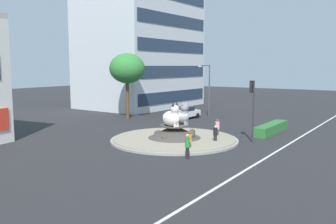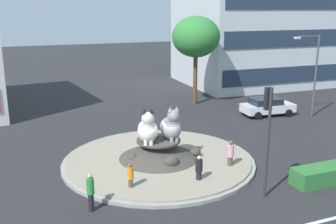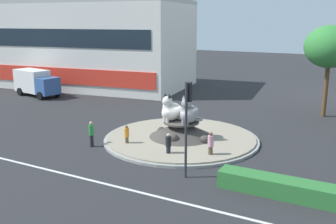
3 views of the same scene
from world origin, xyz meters
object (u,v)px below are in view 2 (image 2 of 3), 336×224
Objects in this scene: pedestrian_orange_shirt at (131,177)px; sedan_on_far_lane at (267,106)px; streetlight_arm at (313,70)px; pedestrian_green_shirt at (91,191)px; pedestrian_black_shirt at (199,170)px; cat_statue_white at (148,129)px; second_tree_near_tower at (230,34)px; cat_statue_grey at (171,127)px; pedestrian_pink_shirt at (230,155)px; traffic_light_mast at (268,122)px; broadleaf_tree_behind_island at (196,37)px.

pedestrian_orange_shirt is 0.34× the size of sedan_on_far_lane.
pedestrian_green_shirt is at bearing 33.50° from streetlight_arm.
pedestrian_black_shirt is 5.70m from pedestrian_green_shirt.
second_tree_near_tower is at bearing 152.64° from cat_statue_white.
pedestrian_black_shirt is at bearing 5.45° from cat_statue_grey.
pedestrian_black_shirt is at bearing 18.29° from pedestrian_orange_shirt.
streetlight_arm is at bearing -0.54° from pedestrian_pink_shirt.
pedestrian_orange_shirt is at bearing -142.74° from sedan_on_far_lane.
second_tree_near_tower is at bearing -20.91° from traffic_light_mast.
cat_statue_white reaches higher than sedan_on_far_lane.
traffic_light_mast is at bearing 26.90° from cat_statue_grey.
cat_statue_white is 14.57m from sedan_on_far_lane.
pedestrian_pink_shirt is (-11.92, -7.34, -3.04)m from streetlight_arm.
broadleaf_tree_behind_island is at bearing -149.60° from second_tree_near_tower.
pedestrian_pink_shirt is at bearing 76.14° from pedestrian_black_shirt.
broadleaf_tree_behind_island reaches higher than cat_statue_white.
second_tree_near_tower is at bearing -102.27° from pedestrian_green_shirt.
cat_statue_white reaches higher than pedestrian_pink_shirt.
traffic_light_mast is 7.08m from pedestrian_orange_shirt.
pedestrian_black_shirt is (1.58, -3.37, -1.36)m from cat_statue_white.
sedan_on_far_lane is (11.31, 10.01, -0.03)m from pedestrian_black_shirt.
second_tree_near_tower is (14.51, 15.84, 3.99)m from cat_statue_white.
streetlight_arm is 4.69m from sedan_on_far_lane.
pedestrian_black_shirt is 0.35× the size of sedan_on_far_lane.
traffic_light_mast is 3.47× the size of pedestrian_orange_shirt.
pedestrian_black_shirt reaches higher than sedan_on_far_lane.
cat_statue_white is 3.96m from pedestrian_black_shirt.
sedan_on_far_lane is at bearing 13.21° from pedestrian_pink_shirt.
sedan_on_far_lane is (16.97, 10.67, -0.17)m from pedestrian_green_shirt.
pedestrian_orange_shirt is (-5.86, 2.72, -2.89)m from traffic_light_mast.
second_tree_near_tower reaches higher than streetlight_arm.
pedestrian_green_shirt is at bearing -30.20° from cat_statue_white.
streetlight_arm is 19.79m from pedestrian_orange_shirt.
cat_statue_grey is at bearing -120.97° from broadleaf_tree_behind_island.
pedestrian_black_shirt is at bearing -134.07° from sedan_on_far_lane.
pedestrian_orange_shirt is (-5.95, -0.58, -0.10)m from pedestrian_pink_shirt.
sedan_on_far_lane is at bearing 94.71° from pedestrian_black_shirt.
traffic_light_mast is at bearing 50.13° from cat_statue_white.
cat_statue_white is 0.31× the size of streetlight_arm.
pedestrian_pink_shirt is 8.29m from pedestrian_green_shirt.
pedestrian_pink_shirt reaches higher than pedestrian_black_shirt.
pedestrian_pink_shirt is at bearing -130.21° from sedan_on_far_lane.
broadleaf_tree_behind_island is 6.39m from second_tree_near_tower.
pedestrian_pink_shirt is at bearing -137.37° from pedestrian_green_shirt.
pedestrian_pink_shirt is 0.39× the size of sedan_on_far_lane.
sedan_on_far_lane is at bearing 132.38° from cat_statue_white.
cat_statue_white is at bearing -148.33° from sedan_on_far_lane.
broadleaf_tree_behind_island reaches higher than traffic_light_mast.
cat_statue_white is at bearing 82.45° from pedestrian_orange_shirt.
broadleaf_tree_behind_island is at bearing -38.35° from streetlight_arm.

